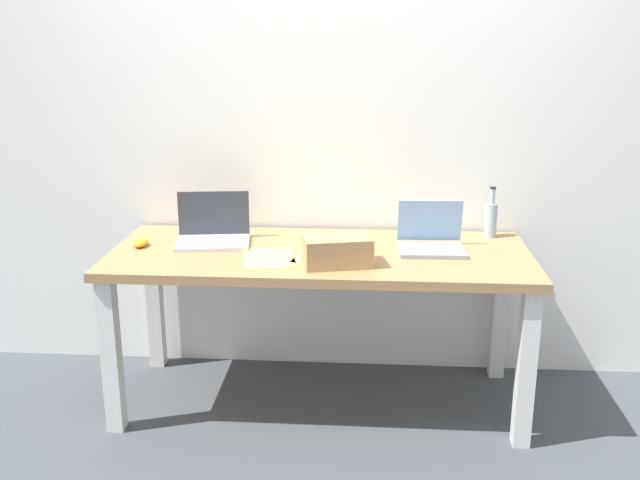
# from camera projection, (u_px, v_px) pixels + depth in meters

# --- Properties ---
(ground_plane) EXTENTS (8.00, 8.00, 0.00)m
(ground_plane) POSITION_uv_depth(u_px,v_px,m) (320.00, 400.00, 3.32)
(ground_plane) COLOR #42474C
(back_wall) EXTENTS (5.20, 0.08, 2.60)m
(back_wall) POSITION_uv_depth(u_px,v_px,m) (326.00, 107.00, 3.37)
(back_wall) COLOR white
(back_wall) RESTS_ON ground
(desk) EXTENTS (1.82, 0.74, 0.72)m
(desk) POSITION_uv_depth(u_px,v_px,m) (320.00, 271.00, 3.14)
(desk) COLOR #A37A4C
(desk) RESTS_ON ground
(laptop_left) EXTENTS (0.35, 0.28, 0.22)m
(laptop_left) POSITION_uv_depth(u_px,v_px,m) (213.00, 233.00, 3.23)
(laptop_left) COLOR silver
(laptop_left) RESTS_ON desk
(laptop_right) EXTENTS (0.29, 0.25, 0.21)m
(laptop_right) POSITION_uv_depth(u_px,v_px,m) (431.00, 240.00, 3.12)
(laptop_right) COLOR gray
(laptop_right) RESTS_ON desk
(beer_bottle) EXTENTS (0.06, 0.06, 0.24)m
(beer_bottle) POSITION_uv_depth(u_px,v_px,m) (491.00, 218.00, 3.31)
(beer_bottle) COLOR #99B7C1
(beer_bottle) RESTS_ON desk
(computer_mouse) EXTENTS (0.06, 0.10, 0.03)m
(computer_mouse) POSITION_uv_depth(u_px,v_px,m) (141.00, 243.00, 3.18)
(computer_mouse) COLOR gold
(computer_mouse) RESTS_ON desk
(cardboard_box) EXTENTS (0.30, 0.22, 0.12)m
(cardboard_box) POSITION_uv_depth(u_px,v_px,m) (337.00, 251.00, 2.91)
(cardboard_box) COLOR tan
(cardboard_box) RESTS_ON desk
(paper_yellow_folder) EXTENTS (0.27, 0.33, 0.00)m
(paper_yellow_folder) POSITION_uv_depth(u_px,v_px,m) (269.00, 258.00, 3.01)
(paper_yellow_folder) COLOR #F4E06B
(paper_yellow_folder) RESTS_ON desk
(paper_sheet_center) EXTENTS (0.27, 0.33, 0.00)m
(paper_sheet_center) POSITION_uv_depth(u_px,v_px,m) (323.00, 254.00, 3.06)
(paper_sheet_center) COLOR #F4E06B
(paper_sheet_center) RESTS_ON desk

